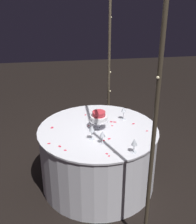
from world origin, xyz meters
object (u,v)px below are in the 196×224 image
(decorative_arch, at_px, (127,56))
(wine_glass_0, at_px, (124,110))
(wine_glass_3, at_px, (134,142))
(main_table, at_px, (98,157))
(tiered_cake, at_px, (99,117))
(wine_glass_2, at_px, (92,129))
(wine_glass_1, at_px, (103,134))

(decorative_arch, xyz_separation_m, wine_glass_0, (-0.21, 0.04, -0.72))
(decorative_arch, height_order, wine_glass_3, decorative_arch)
(main_table, xyz_separation_m, tiered_cake, (-0.02, 0.01, 0.52))
(main_table, xyz_separation_m, wine_glass_3, (0.54, 0.29, 0.50))
(tiered_cake, relative_size, wine_glass_2, 1.28)
(main_table, relative_size, tiered_cake, 6.38)
(decorative_arch, height_order, wine_glass_1, decorative_arch)
(tiered_cake, xyz_separation_m, wine_glass_1, (0.34, -0.01, -0.03))
(decorative_arch, xyz_separation_m, wine_glass_1, (0.32, -0.30, -0.74))
(decorative_arch, distance_m, wine_glass_3, 0.91)
(decorative_arch, xyz_separation_m, wine_glass_3, (0.54, -0.02, -0.73))
(tiered_cake, distance_m, wine_glass_0, 0.39)
(decorative_arch, bearing_deg, main_table, -89.80)
(wine_glass_0, distance_m, wine_glass_1, 0.63)
(tiered_cake, xyz_separation_m, wine_glass_2, (0.24, -0.11, -0.01))
(main_table, height_order, wine_glass_2, wine_glass_2)
(main_table, bearing_deg, tiered_cake, 144.82)
(wine_glass_1, bearing_deg, wine_glass_3, 52.40)
(wine_glass_0, height_order, wine_glass_1, wine_glass_0)
(decorative_arch, relative_size, wine_glass_0, 15.31)
(wine_glass_3, bearing_deg, wine_glass_1, -127.60)
(wine_glass_1, height_order, wine_glass_2, wine_glass_2)
(decorative_arch, height_order, wine_glass_0, decorative_arch)
(tiered_cake, height_order, wine_glass_2, tiered_cake)
(main_table, distance_m, wine_glass_1, 0.59)
(main_table, relative_size, wine_glass_2, 8.14)
(wine_glass_3, bearing_deg, wine_glass_0, 175.27)
(wine_glass_3, bearing_deg, main_table, -152.20)
(tiered_cake, bearing_deg, decorative_arch, 86.96)
(main_table, xyz_separation_m, wine_glass_2, (0.22, -0.10, 0.51))
(decorative_arch, bearing_deg, tiered_cake, -93.04)
(decorative_arch, distance_m, tiered_cake, 0.76)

